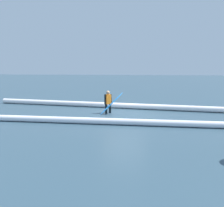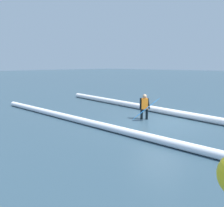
{
  "view_description": "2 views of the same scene",
  "coord_description": "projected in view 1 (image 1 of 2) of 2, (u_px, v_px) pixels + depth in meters",
  "views": [
    {
      "loc": [
        -1.58,
        12.86,
        2.62
      ],
      "look_at": [
        0.45,
        1.59,
        0.86
      ],
      "focal_mm": 35.08,
      "sensor_mm": 36.0,
      "label": 1
    },
    {
      "loc": [
        -5.3,
        9.44,
        2.93
      ],
      "look_at": [
        0.83,
        2.73,
        1.26
      ],
      "focal_mm": 34.17,
      "sensor_mm": 36.0,
      "label": 2
    }
  ],
  "objects": [
    {
      "name": "ground_plane",
      "position": [
        124.0,
        114.0,
        13.19
      ],
      "size": [
        198.82,
        198.82,
        0.0
      ],
      "primitive_type": "plane",
      "color": "#2F4857"
    },
    {
      "name": "surfer",
      "position": [
        108.0,
        101.0,
        13.25
      ],
      "size": [
        0.4,
        0.47,
        1.38
      ],
      "rotation": [
        0.0,
        0.0,
        0.76
      ],
      "color": "black",
      "rests_on": "ground_plane"
    },
    {
      "name": "surfboard",
      "position": [
        111.0,
        104.0,
        12.97
      ],
      "size": [
        1.38,
        0.91,
        1.3
      ],
      "color": "#268CE5",
      "rests_on": "ground_plane"
    },
    {
      "name": "wave_crest_foreground",
      "position": [
        162.0,
        107.0,
        14.36
      ],
      "size": [
        24.52,
        2.24,
        0.37
      ],
      "primitive_type": "cylinder",
      "rotation": [
        0.0,
        1.57,
        -0.08
      ],
      "color": "white",
      "rests_on": "ground_plane"
    },
    {
      "name": "wave_crest_midground",
      "position": [
        161.0,
        123.0,
        10.25
      ],
      "size": [
        24.3,
        1.34,
        0.31
      ],
      "primitive_type": "cylinder",
      "rotation": [
        0.0,
        1.57,
        0.04
      ],
      "color": "white",
      "rests_on": "ground_plane"
    }
  ]
}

